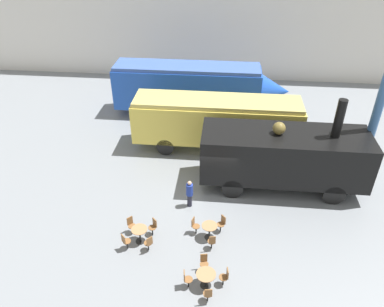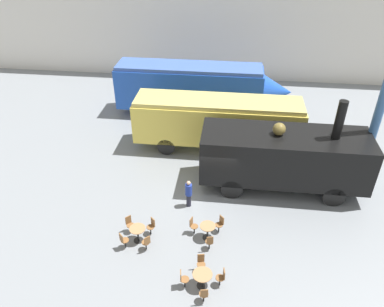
{
  "view_description": "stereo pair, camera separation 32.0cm",
  "coord_description": "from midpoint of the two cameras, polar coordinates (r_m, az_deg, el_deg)",
  "views": [
    {
      "loc": [
        0.57,
        -15.65,
        12.56
      ],
      "look_at": [
        -1.1,
        1.0,
        1.6
      ],
      "focal_mm": 35.0,
      "sensor_mm": 36.0,
      "label": 1
    },
    {
      "loc": [
        0.89,
        -15.61,
        12.56
      ],
      "look_at": [
        -1.1,
        1.0,
        1.6
      ],
      "focal_mm": 35.0,
      "sensor_mm": 36.0,
      "label": 2
    }
  ],
  "objects": [
    {
      "name": "visitor_person",
      "position": [
        18.56,
        -0.87,
        -6.0
      ],
      "size": [
        0.34,
        0.34,
        1.53
      ],
      "color": "#262633",
      "rests_on": "ground_plane"
    },
    {
      "name": "support_pillar",
      "position": [
        20.64,
        25.85,
        5.25
      ],
      "size": [
        0.44,
        0.44,
        8.0
      ],
      "color": "#386093",
      "rests_on": "ground_plane"
    },
    {
      "name": "cafe_chair_4",
      "position": [
        17.34,
        -0.13,
        -10.8
      ],
      "size": [
        0.39,
        0.37,
        0.87
      ],
      "rotation": [
        0.0,
        0.0,
        5.97
      ],
      "color": "black",
      "rests_on": "ground_plane"
    },
    {
      "name": "cafe_chair_9",
      "position": [
        15.35,
        -1.49,
        -18.48
      ],
      "size": [
        0.37,
        0.36,
        0.87
      ],
      "rotation": [
        0.0,
        0.0,
        6.45
      ],
      "color": "black",
      "rests_on": "ground_plane"
    },
    {
      "name": "cafe_table_mid",
      "position": [
        17.11,
        2.14,
        -11.4
      ],
      "size": [
        0.71,
        0.71,
        0.74
      ],
      "color": "black",
      "rests_on": "ground_plane"
    },
    {
      "name": "backdrop_wall",
      "position": [
        32.57,
        4.51,
        18.81
      ],
      "size": [
        44.0,
        0.15,
        9.0
      ],
      "color": "silver",
      "rests_on": "ground_plane"
    },
    {
      "name": "passenger_coach_vintage",
      "position": [
        22.57,
        3.37,
        5.17
      ],
      "size": [
        9.99,
        2.44,
        3.28
      ],
      "color": "#E0C64C",
      "rests_on": "ground_plane"
    },
    {
      "name": "cafe_chair_6",
      "position": [
        17.48,
        4.05,
        -10.47
      ],
      "size": [
        0.4,
        0.4,
        0.87
      ],
      "rotation": [
        0.0,
        0.0,
        10.16
      ],
      "color": "black",
      "rests_on": "ground_plane"
    },
    {
      "name": "ground_plane",
      "position": [
        20.06,
        2.4,
        -5.56
      ],
      "size": [
        80.0,
        80.0,
        0.0
      ],
      "primitive_type": "plane",
      "color": "gray"
    },
    {
      "name": "cafe_chair_3",
      "position": [
        16.92,
        -10.68,
        -12.94
      ],
      "size": [
        0.4,
        0.4,
        0.87
      ],
      "rotation": [
        0.0,
        0.0,
        13.35
      ],
      "color": "black",
      "rests_on": "ground_plane"
    },
    {
      "name": "cafe_chair_0",
      "position": [
        16.69,
        -7.16,
        -13.34
      ],
      "size": [
        0.4,
        0.4,
        0.87
      ],
      "rotation": [
        0.0,
        0.0,
        8.63
      ],
      "color": "black",
      "rests_on": "ground_plane"
    },
    {
      "name": "cafe_chair_7",
      "position": [
        15.46,
        4.47,
        -18.12
      ],
      "size": [
        0.37,
        0.36,
        0.87
      ],
      "rotation": [
        0.0,
        0.0,
        3.31
      ],
      "color": "black",
      "rests_on": "ground_plane"
    },
    {
      "name": "cafe_table_near",
      "position": [
        17.11,
        -8.53,
        -11.8
      ],
      "size": [
        0.72,
        0.72,
        0.75
      ],
      "color": "black",
      "rests_on": "ground_plane"
    },
    {
      "name": "cafe_chair_5",
      "position": [
        16.63,
        2.49,
        -13.23
      ],
      "size": [
        0.36,
        0.38,
        0.87
      ],
      "rotation": [
        0.0,
        0.0,
        8.06
      ],
      "color": "black",
      "rests_on": "ground_plane"
    },
    {
      "name": "cafe_chair_2",
      "position": [
        17.61,
        -9.79,
        -10.55
      ],
      "size": [
        0.4,
        0.4,
        0.87
      ],
      "rotation": [
        0.0,
        0.0,
        11.78
      ],
      "color": "black",
      "rests_on": "ground_plane"
    },
    {
      "name": "streamlined_locomotive",
      "position": [
        26.71,
        0.54,
        10.13
      ],
      "size": [
        12.19,
        2.45,
        3.63
      ],
      "color": "blue",
      "rests_on": "ground_plane"
    },
    {
      "name": "steam_locomotive",
      "position": [
        19.8,
        13.38,
        -0.15
      ],
      "size": [
        8.46,
        2.82,
        5.15
      ],
      "color": "black",
      "rests_on": "ground_plane"
    },
    {
      "name": "cafe_chair_1",
      "position": [
        17.39,
        -6.44,
        -10.89
      ],
      "size": [
        0.4,
        0.4,
        0.87
      ],
      "rotation": [
        0.0,
        0.0,
        10.2
      ],
      "color": "black",
      "rests_on": "ground_plane"
    },
    {
      "name": "cafe_chair_8",
      "position": [
        15.87,
        1.24,
        -16.17
      ],
      "size": [
        0.36,
        0.37,
        0.87
      ],
      "rotation": [
        0.0,
        0.0,
        4.88
      ],
      "color": "black",
      "rests_on": "ground_plane"
    },
    {
      "name": "cafe_chair_10",
      "position": [
        14.93,
        1.8,
        -20.61
      ],
      "size": [
        0.36,
        0.37,
        0.87
      ],
      "rotation": [
        0.0,
        0.0,
        8.02
      ],
      "color": "black",
      "rests_on": "ground_plane"
    },
    {
      "name": "cafe_table_far",
      "position": [
        15.37,
        1.51,
        -18.26
      ],
      "size": [
        0.78,
        0.78,
        0.7
      ],
      "color": "black",
      "rests_on": "ground_plane"
    }
  ]
}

